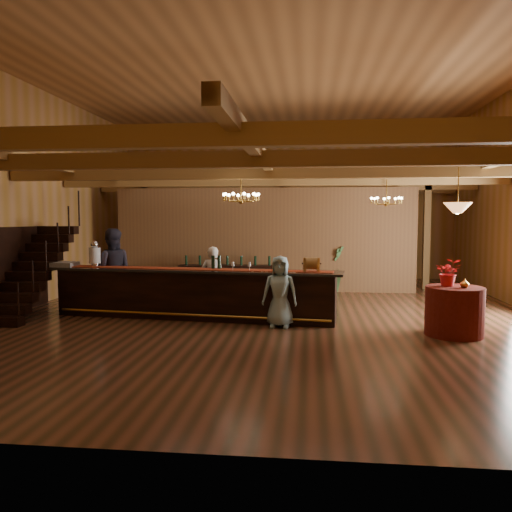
# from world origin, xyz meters

# --- Properties ---
(floor) EXTENTS (14.00, 14.00, 0.00)m
(floor) POSITION_xyz_m (0.00, 0.00, 0.00)
(floor) COLOR brown
(floor) RESTS_ON ground
(ceiling) EXTENTS (14.00, 14.00, 0.00)m
(ceiling) POSITION_xyz_m (0.00, 0.00, 5.50)
(ceiling) COLOR #AD753F
(ceiling) RESTS_ON wall_back
(wall_back) EXTENTS (12.00, 0.10, 5.50)m
(wall_back) POSITION_xyz_m (0.00, 7.00, 2.75)
(wall_back) COLOR #9F6C41
(wall_back) RESTS_ON floor
(wall_front) EXTENTS (12.00, 0.10, 5.50)m
(wall_front) POSITION_xyz_m (0.00, -7.00, 2.75)
(wall_front) COLOR #9F6C41
(wall_front) RESTS_ON floor
(wall_left) EXTENTS (0.10, 14.00, 5.50)m
(wall_left) POSITION_xyz_m (-6.00, 0.00, 2.75)
(wall_left) COLOR #9F6C41
(wall_left) RESTS_ON floor
(beam_grid) EXTENTS (11.90, 13.90, 0.39)m
(beam_grid) POSITION_xyz_m (0.00, 0.51, 3.24)
(beam_grid) COLOR olive
(beam_grid) RESTS_ON wall_left
(support_posts) EXTENTS (9.20, 10.20, 3.20)m
(support_posts) POSITION_xyz_m (0.00, -0.50, 1.60)
(support_posts) COLOR olive
(support_posts) RESTS_ON floor
(partition_wall) EXTENTS (9.00, 0.18, 3.10)m
(partition_wall) POSITION_xyz_m (-0.50, 3.50, 1.55)
(partition_wall) COLOR brown
(partition_wall) RESTS_ON floor
(staircase) EXTENTS (1.00, 2.80, 2.00)m
(staircase) POSITION_xyz_m (-5.45, -0.74, 1.00)
(staircase) COLOR black
(staircase) RESTS_ON floor
(backroom_boxes) EXTENTS (4.10, 0.60, 1.10)m
(backroom_boxes) POSITION_xyz_m (-0.29, 5.50, 0.53)
(backroom_boxes) COLOR black
(backroom_boxes) RESTS_ON floor
(tasting_bar) EXTENTS (6.59, 1.51, 1.10)m
(tasting_bar) POSITION_xyz_m (-1.65, -0.80, 0.55)
(tasting_bar) COLOR black
(tasting_bar) RESTS_ON floor
(beverage_dispenser) EXTENTS (0.26, 0.26, 0.60)m
(beverage_dispenser) POSITION_xyz_m (-4.03, -0.49, 1.38)
(beverage_dispenser) COLOR silver
(beverage_dispenser) RESTS_ON tasting_bar
(glass_rack_tray) EXTENTS (0.50, 0.50, 0.10)m
(glass_rack_tray) POSITION_xyz_m (-4.75, -0.51, 1.14)
(glass_rack_tray) COLOR gray
(glass_rack_tray) RESTS_ON tasting_bar
(raffle_drum) EXTENTS (0.34, 0.24, 0.30)m
(raffle_drum) POSITION_xyz_m (0.93, -1.12, 1.27)
(raffle_drum) COLOR brown
(raffle_drum) RESTS_ON tasting_bar
(bar_bottle_0) EXTENTS (0.07, 0.07, 0.30)m
(bar_bottle_0) POSITION_xyz_m (-1.22, -0.72, 1.24)
(bar_bottle_0) COLOR black
(bar_bottle_0) RESTS_ON tasting_bar
(bar_bottle_1) EXTENTS (0.07, 0.07, 0.30)m
(bar_bottle_1) POSITION_xyz_m (-1.08, -0.73, 1.24)
(bar_bottle_1) COLOR black
(bar_bottle_1) RESTS_ON tasting_bar
(backbar_shelf) EXTENTS (2.90, 0.57, 0.81)m
(backbar_shelf) POSITION_xyz_m (-1.52, 3.01, 0.41)
(backbar_shelf) COLOR black
(backbar_shelf) RESTS_ON floor
(round_table) EXTENTS (1.07, 1.07, 0.92)m
(round_table) POSITION_xyz_m (3.62, -1.84, 0.46)
(round_table) COLOR #5B1714
(round_table) RESTS_ON floor
(chandelier_left) EXTENTS (0.80, 0.80, 0.69)m
(chandelier_left) POSITION_xyz_m (-0.62, -0.55, 2.67)
(chandelier_left) COLOR gold
(chandelier_left) RESTS_ON beam_grid
(chandelier_right) EXTENTS (0.80, 0.80, 0.70)m
(chandelier_right) POSITION_xyz_m (2.87, 1.85, 2.66)
(chandelier_right) COLOR gold
(chandelier_right) RESTS_ON beam_grid
(pendant_lamp) EXTENTS (0.52, 0.52, 0.90)m
(pendant_lamp) POSITION_xyz_m (3.62, -1.84, 2.40)
(pendant_lamp) COLOR gold
(pendant_lamp) RESTS_ON beam_grid
(bartender) EXTENTS (0.58, 0.39, 1.55)m
(bartender) POSITION_xyz_m (-1.37, 0.00, 0.77)
(bartender) COLOR silver
(bartender) RESTS_ON floor
(staff_second) EXTENTS (1.15, 1.02, 1.96)m
(staff_second) POSITION_xyz_m (-3.78, -0.13, 0.98)
(staff_second) COLOR #282634
(staff_second) RESTS_ON floor
(guest) EXTENTS (0.74, 0.52, 1.45)m
(guest) POSITION_xyz_m (0.30, -1.47, 0.73)
(guest) COLOR #8EB7BF
(guest) RESTS_ON floor
(floor_plant) EXTENTS (0.87, 0.75, 1.38)m
(floor_plant) POSITION_xyz_m (1.72, 3.60, 0.69)
(floor_plant) COLOR #396130
(floor_plant) RESTS_ON floor
(table_flowers) EXTENTS (0.56, 0.52, 0.53)m
(table_flowers) POSITION_xyz_m (3.52, -1.74, 1.19)
(table_flowers) COLOR red
(table_flowers) RESTS_ON round_table
(table_vase) EXTENTS (0.15, 0.15, 0.27)m
(table_vase) POSITION_xyz_m (3.75, -1.94, 1.06)
(table_vase) COLOR gold
(table_vase) RESTS_ON round_table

